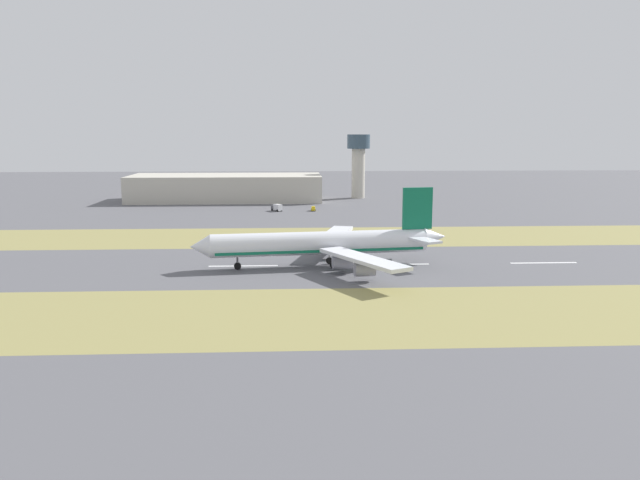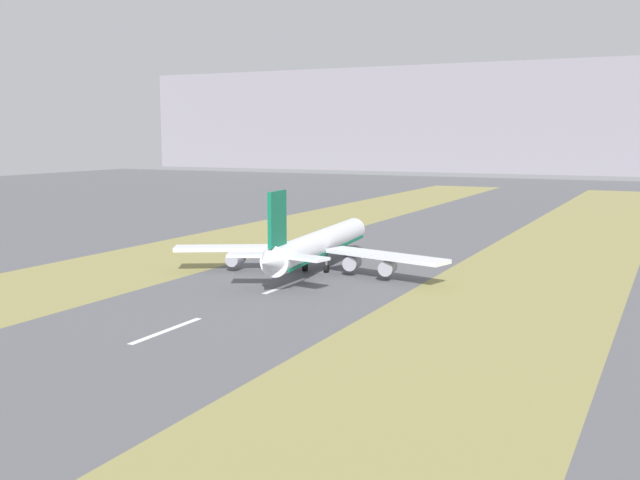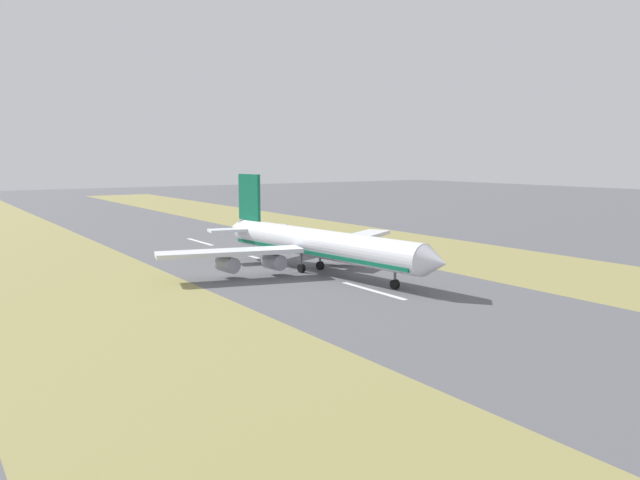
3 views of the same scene
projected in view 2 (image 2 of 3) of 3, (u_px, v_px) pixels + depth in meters
ground_plane at (321, 272)px, 170.86m from camera, size 800.00×800.00×0.00m
grass_median_west at (162, 258)px, 190.28m from camera, size 40.00×600.00×0.01m
grass_median_east at (521, 290)px, 151.44m from camera, size 40.00×600.00×0.01m
centreline_dash_near at (167, 330)px, 119.87m from camera, size 1.20×18.00×0.01m
centreline_dash_mid at (286, 286)px, 155.53m from camera, size 1.20×18.00×0.01m
centreline_dash_far at (360, 258)px, 191.18m from camera, size 1.20×18.00×0.01m
airplane_main_jet at (317, 245)px, 171.47m from camera, size 63.68×67.18×20.20m
mountain_ridge at (590, 119)px, 628.15m from camera, size 800.00×120.00×89.69m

